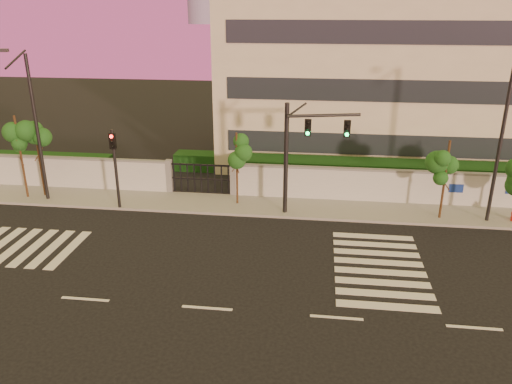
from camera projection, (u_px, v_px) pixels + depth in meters
ground at (207, 308)px, 19.45m from camera, size 120.00×120.00×0.00m
sidewalk at (246, 205)px, 29.16m from camera, size 60.00×3.00×0.15m
perimeter_wall at (251, 181)px, 30.19m from camera, size 60.00×0.36×2.20m
hedge_row at (273, 171)px, 32.69m from camera, size 41.00×4.25×1.80m
institutional_building at (389, 76)px, 36.59m from camera, size 24.40×12.40×12.25m
road_markings at (191, 260)px, 23.12m from camera, size 57.00×7.62×0.02m
street_tree_b at (19, 138)px, 28.98m from camera, size 1.60×1.27×5.13m
street_tree_c at (38, 146)px, 29.45m from camera, size 1.51×1.20×4.37m
street_tree_d at (237, 152)px, 28.22m from camera, size 1.47×1.17×4.38m
street_tree_e at (447, 162)px, 26.21m from camera, size 1.60×1.27×4.49m
traffic_signal_main at (301, 147)px, 26.59m from camera, size 3.95×1.03×6.30m
traffic_signal_secondary at (115, 160)px, 27.67m from camera, size 0.37×0.35×4.71m
streetlight_west at (34, 122)px, 28.14m from camera, size 0.54×2.17×9.00m
streetlight_east at (503, 138)px, 25.18m from camera, size 0.52×2.11×8.79m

